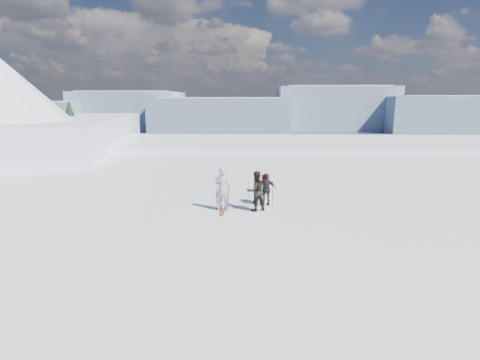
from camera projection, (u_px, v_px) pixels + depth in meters
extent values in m
plane|color=white|center=(259.00, 214.00, 75.11)|extent=(220.00, 208.01, 71.62)
cube|color=white|center=(264.00, 200.00, 43.50)|extent=(180.00, 16.00, 14.00)
plane|color=navy|center=(255.00, 145.00, 302.58)|extent=(820.00, 820.00, 0.00)
cube|color=slate|center=(25.00, 116.00, 455.48)|extent=(150.00, 80.00, 34.00)
cube|color=white|center=(23.00, 104.00, 452.59)|extent=(127.50, 70.00, 8.00)
cube|color=slate|center=(130.00, 111.00, 479.40)|extent=(130.00, 80.00, 46.00)
cube|color=white|center=(129.00, 95.00, 475.27)|extent=(110.50, 70.00, 8.00)
cube|color=slate|center=(221.00, 115.00, 446.72)|extent=(160.00, 80.00, 38.00)
cube|color=white|center=(221.00, 101.00, 443.41)|extent=(136.00, 70.00, 8.00)
cube|color=slate|center=(334.00, 108.00, 469.73)|extent=(140.00, 80.00, 52.00)
cube|color=white|center=(335.00, 90.00, 464.98)|extent=(119.00, 70.00, 8.00)
cube|color=slate|center=(451.00, 114.00, 437.11)|extent=(160.00, 80.00, 40.00)
cube|color=white|center=(453.00, 99.00, 433.60)|extent=(136.00, 70.00, 8.00)
cube|color=white|center=(16.00, 190.00, 42.21)|extent=(29.19, 35.68, 16.00)
cube|color=#2D2B28|center=(100.00, 205.00, 50.65)|extent=(21.55, 17.87, 14.25)
cone|color=black|center=(59.00, 154.00, 49.38)|extent=(6.72, 6.72, 12.00)
cone|color=black|center=(92.00, 165.00, 43.37)|extent=(6.16, 6.16, 11.00)
cone|color=black|center=(54.00, 164.00, 44.52)|extent=(6.16, 6.16, 11.00)
cone|color=black|center=(73.00, 152.00, 47.21)|extent=(7.28, 7.28, 13.00)
cone|color=black|center=(115.00, 167.00, 45.36)|extent=(5.60, 5.60, 10.00)
cone|color=black|center=(67.00, 177.00, 41.69)|extent=(5.04, 5.04, 9.00)
imported|color=#9BA4AA|center=(223.00, 189.00, 16.62)|extent=(0.78, 0.56, 2.00)
imported|color=black|center=(256.00, 191.00, 16.60)|extent=(1.08, 0.99, 1.81)
imported|color=black|center=(266.00, 189.00, 17.44)|extent=(0.96, 0.54, 1.55)
cube|color=red|center=(266.00, 167.00, 17.47)|extent=(0.36, 0.24, 0.50)
cylinder|color=black|center=(216.00, 196.00, 16.64)|extent=(0.02, 0.02, 1.32)
cylinder|color=black|center=(228.00, 197.00, 16.57)|extent=(0.02, 0.02, 1.25)
cylinder|color=black|center=(248.00, 196.00, 16.59)|extent=(0.02, 0.02, 1.34)
cylinder|color=black|center=(261.00, 197.00, 16.62)|extent=(0.02, 0.02, 1.26)
cylinder|color=black|center=(261.00, 192.00, 17.36)|extent=(0.02, 0.02, 1.32)
cylinder|color=black|center=(272.00, 193.00, 17.37)|extent=(0.02, 0.02, 1.22)
cube|color=black|center=(221.00, 210.00, 16.79)|extent=(0.18, 1.70, 0.03)
cube|color=black|center=(224.00, 210.00, 16.79)|extent=(0.12, 1.70, 0.03)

